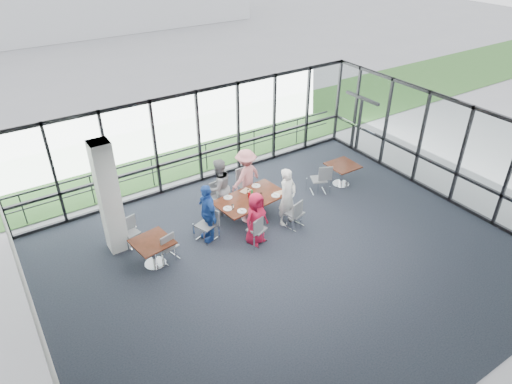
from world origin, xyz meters
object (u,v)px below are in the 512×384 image
structural_column (109,198)px  side_table_left (153,245)px  diner_near_left (256,218)px  diner_far_left (219,187)px  chair_main_nr (294,213)px  chair_spare_lb (131,233)px  chair_spare_r (319,179)px  chair_main_fr (245,185)px  chair_main_end (206,225)px  main_table (250,201)px  diner_far_right (246,176)px  chair_main_nl (257,229)px  diner_near_right (287,197)px  chair_main_fl (218,197)px  chair_spare_la (168,246)px  diner_end (207,212)px  side_table_right (343,168)px

structural_column → side_table_left: (0.57, -1.21, -0.96)m
diner_near_left → diner_far_left: bearing=82.7°
chair_main_nr → chair_spare_lb: size_ratio=1.15×
side_table_left → chair_spare_r: 5.89m
chair_main_fr → chair_main_end: size_ratio=1.03×
main_table → diner_far_left: size_ratio=1.22×
chair_main_nr → diner_far_right: bearing=87.3°
diner_far_right → main_table: bearing=49.7°
structural_column → chair_main_fr: 4.39m
chair_main_nl → chair_spare_lb: size_ratio=1.12×
diner_far_right → chair_spare_r: diner_far_right is taller
diner_near_left → diner_near_right: 1.29m
chair_main_fl → structural_column: bearing=-2.3°
main_table → side_table_left: bearing=179.8°
diner_near_right → diner_near_left: bearing=174.9°
chair_spare_la → diner_far_right: bearing=7.1°
structural_column → diner_end: structural_column is taller
diner_near_left → chair_main_fl: 2.00m
diner_near_left → chair_spare_la: bearing=153.5°
chair_main_fr → chair_main_end: bearing=27.8°
chair_spare_lb → diner_end: bearing=141.0°
chair_main_nl → diner_near_left: bearing=55.7°
side_table_left → diner_end: bearing=7.5°
chair_main_nl → chair_main_nr: (1.33, 0.03, 0.01)m
chair_main_nl → chair_spare_lb: bearing=127.6°
diner_far_left → chair_main_end: size_ratio=1.88×
side_table_right → diner_near_right: (-2.85, -0.75, 0.25)m
chair_spare_r → main_table: bearing=-153.7°
diner_near_left → chair_spare_lb: 3.43m
main_table → side_table_right: (3.64, 0.02, 0.00)m
diner_near_left → side_table_right: bearing=2.1°
chair_main_nr → side_table_right: bearing=5.4°
diner_far_left → diner_end: size_ratio=1.04×
diner_far_left → chair_spare_lb: (-2.78, -0.06, -0.50)m
chair_main_fr → chair_spare_la: (-3.30, -1.44, -0.04)m
main_table → chair_spare_la: 2.85m
side_table_right → diner_far_left: (-4.25, 0.77, 0.26)m
main_table → chair_main_fr: 1.17m
main_table → chair_main_nr: chair_main_nr is taller
diner_end → chair_main_nl: bearing=52.5°
chair_main_fr → chair_spare_lb: 3.89m
chair_main_nl → diner_end: bearing=117.1°
chair_main_nl → diner_near_right: bearing=-6.4°
diner_far_left → diner_near_right: bearing=123.4°
diner_end → chair_main_nr: bearing=74.0°
side_table_right → chair_main_nl: size_ratio=1.03×
structural_column → chair_main_fl: 3.41m
diner_far_right → diner_end: (-1.92, -1.06, -0.03)m
diner_near_right → chair_spare_la: 3.65m
diner_end → chair_main_nr: (2.34, -0.88, -0.40)m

